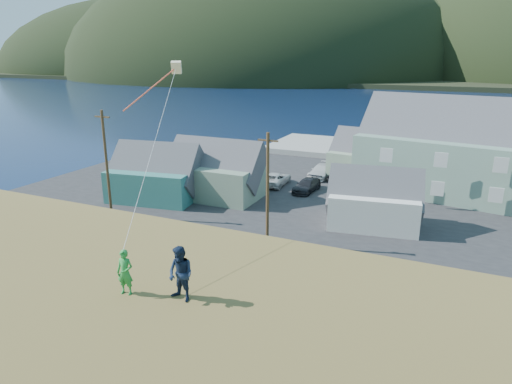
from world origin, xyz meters
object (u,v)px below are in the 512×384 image
shed_palegreen_far (379,158)px  kite_flyer_navy (181,274)px  shed_palegreen_near (215,171)px  kite_flyer_green (125,272)px  wharf (357,149)px  shed_white (374,200)px  shed_teal (156,174)px

shed_palegreen_far → kite_flyer_navy: bearing=-80.4°
shed_palegreen_near → shed_palegreen_far: 19.42m
shed_palegreen_near → kite_flyer_green: (13.88, -29.94, 5.18)m
wharf → kite_flyer_navy: bearing=-83.0°
wharf → shed_palegreen_near: shed_palegreen_near is taller
shed_palegreen_far → kite_flyer_green: 43.25m
wharf → shed_white: bearing=-74.9°
shed_white → kite_flyer_green: (-2.86, -28.15, 5.52)m
shed_white → wharf: bearing=96.3°
shed_white → kite_flyer_green: kite_flyer_green is taller
shed_white → kite_flyer_navy: 28.34m
shed_palegreen_near → kite_flyer_green: 33.41m
shed_teal → kite_flyer_green: bearing=-63.6°
wharf → kite_flyer_navy: kite_flyer_navy is taller
shed_teal → shed_palegreen_far: size_ratio=0.84×
wharf → kite_flyer_navy: 59.27m
shed_teal → kite_flyer_green: (18.93, -26.73, 5.29)m
shed_palegreen_near → kite_flyer_green: size_ratio=6.85×
wharf → shed_palegreen_near: (-8.49, -28.79, 2.31)m
shed_teal → shed_white: size_ratio=1.15×
wharf → kite_flyer_green: size_ratio=17.56×
shed_palegreen_near → wharf: bearing=73.2°
shed_white → kite_flyer_navy: kite_flyer_navy is taller
shed_teal → wharf: bearing=58.2°
shed_palegreen_far → kite_flyer_green: size_ratio=7.89×
shed_white → shed_palegreen_far: bearing=90.0°
wharf → shed_teal: 34.83m
shed_teal → shed_palegreen_far: bearing=30.9°
shed_teal → shed_palegreen_near: bearing=23.6°
shed_palegreen_near → kite_flyer_navy: size_ratio=5.80×
kite_flyer_green → shed_palegreen_far: bearing=79.6°
wharf → shed_palegreen_far: bearing=-69.4°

